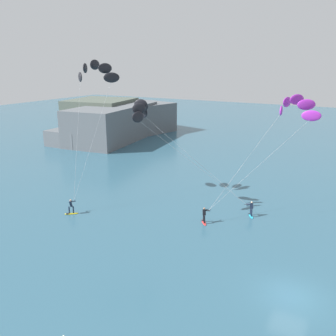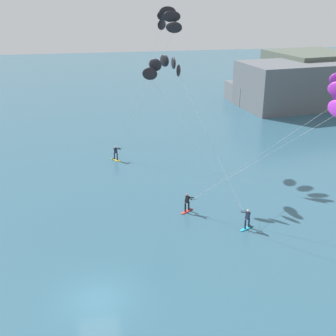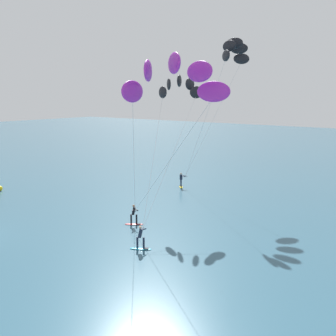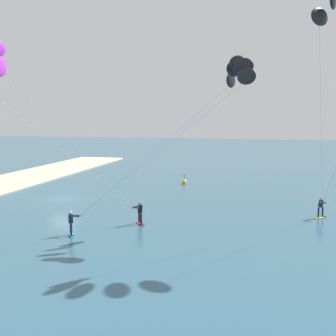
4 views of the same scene
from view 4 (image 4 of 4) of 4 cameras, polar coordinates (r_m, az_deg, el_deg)
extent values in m
plane|color=#2D566B|center=(43.46, -13.72, -3.97)|extent=(240.00, 240.00, 0.00)
ellipsoid|color=red|center=(32.53, -3.70, -7.34)|extent=(1.43, 1.16, 0.08)
cube|color=black|center=(32.14, -3.46, -7.42)|extent=(0.39, 0.40, 0.02)
cylinder|color=black|center=(32.63, -3.84, -6.52)|extent=(0.14, 0.14, 0.78)
cylinder|color=black|center=(32.23, -3.58, -6.69)|extent=(0.14, 0.14, 0.78)
cube|color=black|center=(32.28, -3.72, -5.41)|extent=(0.43, 0.43, 0.63)
sphere|color=#9E7051|center=(32.19, -3.72, -4.68)|extent=(0.20, 0.20, 0.20)
cylinder|color=black|center=(31.92, -4.50, -5.28)|extent=(0.46, 0.35, 0.03)
cylinder|color=black|center=(31.99, -3.99, -5.20)|extent=(0.61, 0.23, 0.15)
cylinder|color=black|center=(32.16, -4.23, -5.13)|extent=(0.40, 0.56, 0.15)
cylinder|color=#B2B2B7|center=(29.45, -13.91, 2.35)|extent=(7.09, 7.84, 8.98)
cylinder|color=#B2B2B7|center=(27.54, -11.78, 2.10)|extent=(9.65, 4.29, 8.98)
ellipsoid|color=#23ADD1|center=(30.20, -12.68, -8.61)|extent=(1.48, 1.05, 0.08)
cube|color=black|center=(29.79, -12.62, -8.73)|extent=(0.39, 0.39, 0.02)
cylinder|color=#192338|center=(30.30, -12.73, -7.72)|extent=(0.14, 0.14, 0.78)
cylinder|color=#192338|center=(29.88, -12.67, -7.93)|extent=(0.14, 0.14, 0.78)
cube|color=#192338|center=(29.92, -12.73, -6.54)|extent=(0.43, 0.42, 0.63)
sphere|color=beige|center=(29.83, -12.76, -5.76)|extent=(0.20, 0.20, 0.20)
cylinder|color=black|center=(29.87, -11.68, -6.24)|extent=(0.24, 0.52, 0.03)
cylinder|color=#192338|center=(29.98, -12.21, -6.15)|extent=(0.49, 0.49, 0.15)
cylinder|color=#192338|center=(29.77, -12.22, -6.24)|extent=(0.10, 0.60, 0.15)
ellipsoid|color=black|center=(29.60, 10.33, 11.84)|extent=(0.80, 1.38, 1.10)
ellipsoid|color=black|center=(30.21, 9.96, 13.15)|extent=(0.33, 1.36, 1.10)
ellipsoid|color=black|center=(31.16, 9.31, 13.49)|extent=(0.83, 1.38, 1.10)
ellipsoid|color=black|center=(32.05, 8.69, 12.80)|extent=(1.20, 1.18, 1.10)
ellipsoid|color=black|center=(32.53, 8.32, 11.41)|extent=(1.38, 0.80, 1.10)
cylinder|color=#B2B2B7|center=(28.84, -0.81, 2.51)|extent=(2.94, 10.85, 9.04)
cylinder|color=#B2B2B7|center=(30.38, -1.32, 2.73)|extent=(5.82, 9.62, 9.04)
ellipsoid|color=yellow|center=(36.40, 19.49, -6.19)|extent=(1.23, 1.39, 0.08)
cube|color=black|center=(36.69, 19.94, -6.03)|extent=(0.40, 0.40, 0.02)
cylinder|color=#192338|center=(36.15, 19.27, -5.57)|extent=(0.14, 0.14, 0.78)
cylinder|color=#192338|center=(36.47, 19.75, -5.49)|extent=(0.14, 0.14, 0.78)
cube|color=#192338|center=(36.17, 19.56, -4.46)|extent=(0.44, 0.44, 0.63)
sphere|color=tan|center=(36.10, 19.58, -3.81)|extent=(0.20, 0.20, 0.20)
cylinder|color=black|center=(35.62, 19.78, -4.40)|extent=(0.55, 0.09, 0.03)
cylinder|color=#192338|center=(35.91, 19.84, -4.26)|extent=(0.57, 0.37, 0.15)
cylinder|color=#192338|center=(35.85, 19.50, -4.27)|extent=(0.60, 0.24, 0.15)
ellipsoid|color=black|center=(29.81, 19.40, 18.35)|extent=(1.61, 1.37, 1.10)
ellipsoid|color=black|center=(30.21, 20.98, 20.03)|extent=(1.82, 0.80, 1.10)
cylinder|color=#B2B2B7|center=(32.08, 19.60, 5.69)|extent=(5.71, 1.45, 12.54)
sphere|color=yellow|center=(51.32, 2.15, -1.83)|extent=(0.56, 0.56, 0.56)
cylinder|color=#262628|center=(51.23, 2.15, -1.13)|extent=(0.06, 0.06, 0.70)
sphere|color=#F2F2CC|center=(51.18, 2.15, -0.68)|extent=(0.12, 0.12, 0.12)
camera|label=1|loc=(65.52, -7.44, 13.57)|focal=38.25mm
camera|label=2|loc=(56.49, -35.23, 15.00)|focal=46.24mm
camera|label=3|loc=(33.52, -62.99, 7.30)|focal=43.47mm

